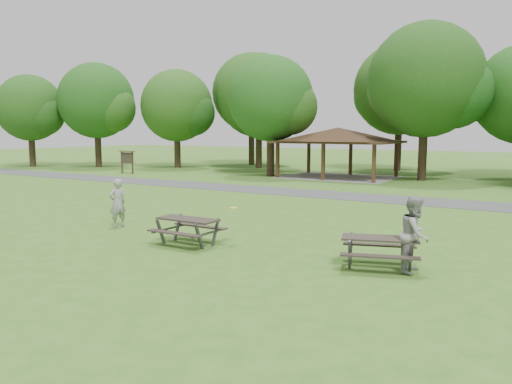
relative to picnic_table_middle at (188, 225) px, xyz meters
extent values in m
plane|color=#3A6A1E|center=(-0.66, -0.50, -0.63)|extent=(160.00, 160.00, 0.00)
cube|color=#444446|center=(-0.66, 13.50, -0.62)|extent=(120.00, 3.20, 0.02)
cube|color=#361F13|center=(-8.36, 20.80, 0.67)|extent=(0.22, 0.22, 2.60)
cube|color=#322112|center=(-8.36, 26.20, 0.67)|extent=(0.22, 0.22, 2.60)
cube|color=#392314|center=(-4.66, 20.80, 0.67)|extent=(0.22, 0.22, 2.60)
cube|color=#372014|center=(-4.66, 26.20, 0.67)|extent=(0.22, 0.22, 2.60)
cube|color=#3B2615|center=(-0.96, 20.80, 0.67)|extent=(0.22, 0.22, 2.60)
cube|color=#331B12|center=(-0.96, 26.20, 0.67)|extent=(0.22, 0.22, 2.60)
cube|color=#362315|center=(-4.66, 23.50, 2.05)|extent=(8.60, 6.60, 0.16)
pyramid|color=#312013|center=(-4.66, 23.50, 2.63)|extent=(7.01, 7.01, 1.00)
cube|color=gray|center=(-4.66, 23.50, -0.61)|extent=(8.40, 6.40, 0.03)
cube|color=#3E2516|center=(-21.26, 17.50, 0.27)|extent=(0.10, 0.10, 1.80)
cube|color=#382214|center=(-20.06, 17.50, 0.27)|extent=(0.10, 0.10, 1.80)
cube|color=#2B251F|center=(-20.66, 17.50, 0.67)|extent=(1.40, 0.06, 0.90)
cube|color=#332114|center=(-20.66, 17.50, 1.22)|extent=(1.60, 0.30, 0.06)
cylinder|color=black|center=(-28.66, 21.50, 1.21)|extent=(0.60, 0.60, 3.67)
sphere|color=#174714|center=(-28.66, 21.50, 5.75)|extent=(7.20, 7.20, 7.20)
sphere|color=#1E4A15|center=(-27.04, 21.80, 5.03)|extent=(4.68, 4.68, 4.68)
sphere|color=#1D4E16|center=(-30.10, 21.30, 5.21)|extent=(4.32, 4.32, 4.32)
cylinder|color=black|center=(-21.66, 25.00, 1.04)|extent=(0.60, 0.60, 3.32)
sphere|color=#1F4C15|center=(-21.66, 25.00, 5.25)|extent=(6.80, 6.80, 6.80)
sphere|color=#153F12|center=(-20.13, 25.30, 4.57)|extent=(4.42, 4.42, 4.42)
sphere|color=#134112|center=(-23.02, 24.80, 4.74)|extent=(4.08, 4.08, 4.08)
cylinder|color=#2E2114|center=(-14.66, 28.50, 1.30)|extent=(0.60, 0.60, 3.85)
sphere|color=#1D4714|center=(-14.66, 28.50, 6.15)|extent=(7.80, 7.80, 7.80)
sphere|color=#184513|center=(-12.91, 28.80, 5.37)|extent=(5.07, 5.07, 5.07)
sphere|color=#1A4112|center=(-16.22, 28.30, 5.56)|extent=(4.68, 4.68, 4.68)
cylinder|color=black|center=(-9.66, 22.00, 1.12)|extent=(0.60, 0.60, 3.50)
sphere|color=#174915|center=(-9.66, 22.00, 5.35)|extent=(6.60, 6.60, 6.60)
sphere|color=#1C4513|center=(-8.18, 22.30, 4.69)|extent=(4.29, 4.29, 4.29)
sphere|color=#154B15|center=(-10.98, 21.80, 4.85)|extent=(3.96, 3.96, 3.96)
cylinder|color=black|center=(1.34, 24.50, 1.39)|extent=(0.60, 0.60, 4.02)
sphere|color=#194213|center=(1.34, 24.50, 6.40)|extent=(8.00, 8.00, 8.00)
sphere|color=#134413|center=(3.14, 24.80, 5.60)|extent=(5.20, 5.20, 5.20)
sphere|color=#204E16|center=(-0.26, 24.30, 5.80)|extent=(4.80, 4.80, 4.80)
sphere|color=#164A15|center=(5.94, 27.80, 4.90)|extent=(4.20, 4.20, 4.20)
cylinder|color=#312216|center=(-17.66, 32.00, 1.56)|extent=(0.60, 0.60, 4.38)
sphere|color=#1C4814|center=(-17.66, 32.00, 6.75)|extent=(8.00, 8.00, 8.00)
sphere|color=#1C4213|center=(-15.86, 32.30, 5.95)|extent=(5.20, 5.20, 5.20)
sphere|color=#1A4F16|center=(-19.26, 31.80, 6.15)|extent=(4.80, 4.80, 4.80)
cylinder|color=black|center=(-2.66, 32.50, 1.44)|extent=(0.60, 0.60, 4.13)
sphere|color=#1D4614|center=(-2.66, 32.50, 6.50)|extent=(8.00, 8.00, 8.00)
sphere|color=#1E4714|center=(-0.86, 32.80, 5.70)|extent=(5.20, 5.20, 5.20)
sphere|color=#1B4C15|center=(-4.26, 32.30, 5.90)|extent=(4.80, 4.80, 4.80)
cylinder|color=black|center=(-34.66, 18.50, 1.04)|extent=(0.60, 0.60, 3.32)
sphere|color=#1A4513|center=(-34.66, 18.50, 5.10)|extent=(6.40, 6.40, 6.40)
sphere|color=#173E11|center=(-33.22, 18.80, 4.46)|extent=(4.16, 4.16, 4.16)
sphere|color=#1C4112|center=(-35.94, 18.30, 4.62)|extent=(3.84, 3.84, 3.84)
cube|color=#2C2520|center=(0.00, 0.00, 0.17)|extent=(1.96, 0.78, 0.05)
cube|color=#2D2421|center=(0.00, -0.65, -0.15)|extent=(1.96, 0.28, 0.04)
cube|color=#2F2622|center=(0.00, 0.65, -0.15)|extent=(1.96, 0.28, 0.04)
cube|color=#464649|center=(-0.75, -0.41, -0.23)|extent=(0.07, 0.41, 0.85)
cube|color=#3F3F41|center=(-0.75, 0.41, -0.23)|extent=(0.07, 0.41, 0.85)
cube|color=#464649|center=(-0.75, 0.00, -0.20)|extent=(0.07, 1.59, 0.05)
cube|color=#3D3D40|center=(0.75, -0.41, -0.23)|extent=(0.07, 0.41, 0.85)
cube|color=#414144|center=(0.75, 0.41, -0.23)|extent=(0.07, 0.41, 0.85)
cube|color=#414144|center=(0.75, 0.00, -0.20)|extent=(0.07, 1.59, 0.05)
cube|color=#2E2721|center=(5.91, 0.47, 0.15)|extent=(2.06, 1.32, 0.05)
cube|color=#2A221E|center=(6.11, -0.13, -0.16)|extent=(1.91, 0.85, 0.04)
cube|color=#29221E|center=(5.72, 1.07, -0.16)|extent=(1.91, 0.85, 0.04)
cube|color=#454447|center=(5.34, -0.14, -0.24)|extent=(0.18, 0.40, 0.83)
cube|color=#414143|center=(5.09, 0.63, -0.24)|extent=(0.18, 0.40, 0.83)
cube|color=#404043|center=(5.21, 0.25, -0.21)|extent=(0.54, 1.50, 0.05)
cube|color=#454548|center=(6.74, 0.32, -0.24)|extent=(0.18, 0.40, 0.83)
cube|color=#3F3F42|center=(6.49, 1.08, -0.24)|extent=(0.18, 0.40, 0.83)
cube|color=#414144|center=(6.62, 0.70, -0.21)|extent=(0.54, 1.50, 0.05)
cylinder|color=yellow|center=(1.22, 0.73, 0.53)|extent=(0.31, 0.31, 0.02)
imported|color=#959598|center=(-3.99, 0.86, 0.26)|extent=(0.57, 0.73, 1.78)
imported|color=#969698|center=(6.77, 0.58, 0.33)|extent=(0.74, 0.94, 1.92)
camera|label=1|loc=(9.75, -11.86, 2.89)|focal=35.00mm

